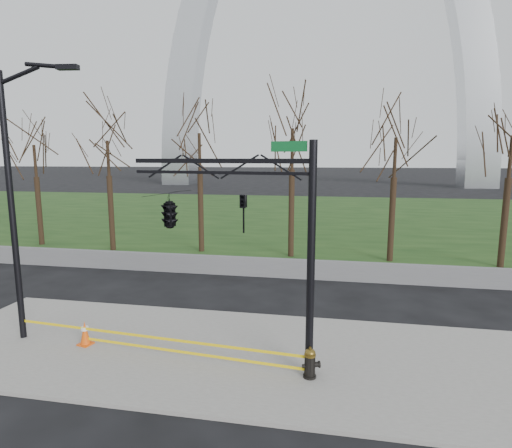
% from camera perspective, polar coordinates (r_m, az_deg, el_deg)
% --- Properties ---
extents(ground, '(500.00, 500.00, 0.00)m').
position_cam_1_polar(ground, '(12.44, -4.07, -17.52)').
color(ground, black).
rests_on(ground, ground).
extents(sidewalk, '(18.00, 6.00, 0.10)m').
position_cam_1_polar(sidewalk, '(12.42, -4.07, -17.32)').
color(sidewalk, gray).
rests_on(sidewalk, ground).
extents(grass_strip, '(120.00, 40.00, 0.06)m').
position_cam_1_polar(grass_strip, '(41.23, 6.50, 1.30)').
color(grass_strip, '#183613').
rests_on(grass_strip, ground).
extents(guardrail, '(60.00, 0.30, 0.90)m').
position_cam_1_polar(guardrail, '(19.65, 1.84, -6.02)').
color(guardrail, '#59595B').
rests_on(guardrail, ground).
extents(gateway_arch, '(66.00, 6.00, 65.00)m').
position_cam_1_polar(gateway_arch, '(89.93, 9.23, 26.39)').
color(gateway_arch, silver).
rests_on(gateway_arch, ground).
extents(tree_row, '(52.63, 4.00, 7.88)m').
position_cam_1_polar(tree_row, '(22.82, 11.72, 4.79)').
color(tree_row, black).
rests_on(tree_row, ground).
extents(fire_hydrant, '(0.51, 0.33, 0.81)m').
position_cam_1_polar(fire_hydrant, '(11.01, 7.52, -18.56)').
color(fire_hydrant, black).
rests_on(fire_hydrant, sidewalk).
extents(traffic_cone, '(0.45, 0.45, 0.72)m').
position_cam_1_polar(traffic_cone, '(13.58, -22.57, -13.76)').
color(traffic_cone, '#E14E0B').
rests_on(traffic_cone, sidewalk).
extents(street_light, '(2.39, 0.47, 8.21)m').
position_cam_1_polar(street_light, '(13.93, -30.13, 4.26)').
color(street_light, black).
rests_on(street_light, ground).
extents(traffic_signal_mast, '(5.03, 2.54, 6.00)m').
position_cam_1_polar(traffic_signal_mast, '(11.23, -8.59, 1.71)').
color(traffic_signal_mast, black).
rests_on(traffic_signal_mast, ground).
extents(caution_tape, '(8.84, 0.77, 0.42)m').
position_cam_1_polar(caution_tape, '(12.13, -12.19, -15.89)').
color(caution_tape, yellow).
rests_on(caution_tape, ground).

